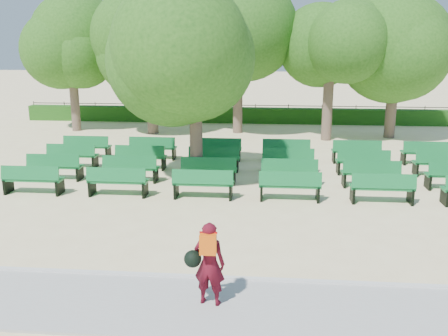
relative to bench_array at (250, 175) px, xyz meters
name	(u,v)px	position (x,y,z in m)	size (l,w,h in m)	color
ground	(214,192)	(-1.14, -1.89, -0.10)	(120.00, 120.00, 0.00)	beige
paving	(172,306)	(-1.14, -9.29, -0.07)	(30.00, 2.20, 0.06)	#AAA9A5
curb	(182,277)	(-1.14, -8.14, -0.05)	(30.00, 0.12, 0.10)	silver
hedge	(239,115)	(-1.14, 12.11, 0.35)	(26.00, 0.70, 0.90)	#205515
fence	(239,121)	(-1.14, 12.51, -0.10)	(26.00, 0.10, 1.02)	black
tree_line	(234,135)	(-1.14, 8.11, -0.10)	(21.80, 6.80, 7.04)	#2C611A
bench_array	(250,175)	(0.00, 0.00, 0.00)	(1.98, 0.74, 1.23)	#126C31
tree_among	(195,67)	(-1.86, -0.81, 3.96)	(4.26, 4.26, 6.00)	brown
person	(208,262)	(-0.44, -9.18, 0.82)	(0.81, 0.51, 1.66)	#4E0B17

